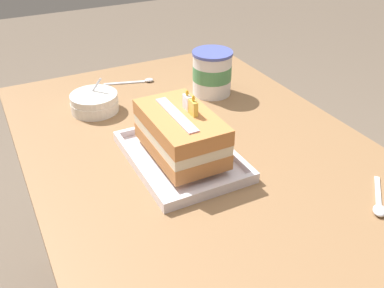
% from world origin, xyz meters
% --- Properties ---
extents(dining_table, '(1.15, 0.77, 0.71)m').
position_xyz_m(dining_table, '(0.00, 0.00, 0.61)').
color(dining_table, olive).
rests_on(dining_table, ground_plane).
extents(foil_tray, '(0.30, 0.22, 0.02)m').
position_xyz_m(foil_tray, '(0.01, -0.06, 0.72)').
color(foil_tray, silver).
rests_on(foil_tray, dining_table).
extents(birthday_cake, '(0.22, 0.13, 0.14)m').
position_xyz_m(birthday_cake, '(0.01, -0.06, 0.78)').
color(birthday_cake, '#C67C42').
rests_on(birthday_cake, foil_tray).
extents(bowl_stack, '(0.13, 0.13, 0.09)m').
position_xyz_m(bowl_stack, '(-0.31, -0.16, 0.74)').
color(bowl_stack, white).
rests_on(bowl_stack, dining_table).
extents(ice_cream_tub, '(0.11, 0.11, 0.13)m').
position_xyz_m(ice_cream_tub, '(-0.26, 0.17, 0.78)').
color(ice_cream_tub, white).
rests_on(ice_cream_tub, dining_table).
extents(serving_spoon_near_tray, '(0.11, 0.11, 0.01)m').
position_xyz_m(serving_spoon_near_tray, '(0.33, 0.21, 0.72)').
color(serving_spoon_near_tray, silver).
rests_on(serving_spoon_near_tray, dining_table).
extents(serving_spoon_by_bowls, '(0.06, 0.15, 0.01)m').
position_xyz_m(serving_spoon_by_bowls, '(-0.42, 0.01, 0.72)').
color(serving_spoon_by_bowls, silver).
rests_on(serving_spoon_by_bowls, dining_table).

